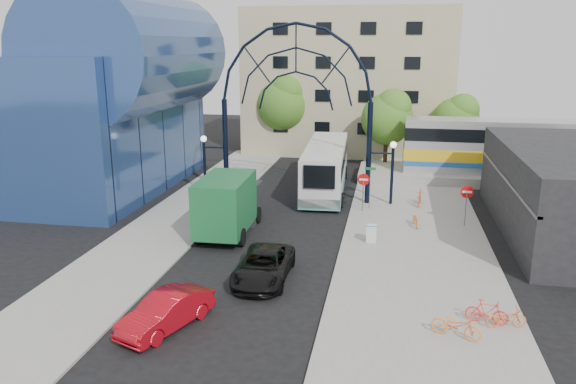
% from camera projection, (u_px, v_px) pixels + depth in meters
% --- Properties ---
extents(ground, '(120.00, 120.00, 0.00)m').
position_uv_depth(ground, '(245.00, 281.00, 26.20)').
color(ground, black).
rests_on(ground, ground).
extents(sidewalk_east, '(8.00, 56.00, 0.12)m').
position_uv_depth(sidewalk_east, '(417.00, 260.00, 28.58)').
color(sidewalk_east, gray).
rests_on(sidewalk_east, ground).
extents(plaza_west, '(5.00, 50.00, 0.12)m').
position_uv_depth(plaza_west, '(164.00, 231.00, 33.03)').
color(plaza_west, gray).
rests_on(plaza_west, ground).
extents(gateway_arch, '(13.64, 0.44, 12.10)m').
position_uv_depth(gateway_arch, '(296.00, 77.00, 37.30)').
color(gateway_arch, black).
rests_on(gateway_arch, ground).
extents(stop_sign, '(0.80, 0.07, 2.50)m').
position_uv_depth(stop_sign, '(363.00, 183.00, 36.25)').
color(stop_sign, slate).
rests_on(stop_sign, sidewalk_east).
extents(do_not_enter_sign, '(0.76, 0.07, 2.48)m').
position_uv_depth(do_not_enter_sign, '(467.00, 196.00, 33.26)').
color(do_not_enter_sign, slate).
rests_on(do_not_enter_sign, sidewalk_east).
extents(street_name_sign, '(0.70, 0.70, 2.80)m').
position_uv_depth(street_name_sign, '(370.00, 179.00, 36.71)').
color(street_name_sign, slate).
rests_on(street_name_sign, sidewalk_east).
extents(sandwich_board, '(0.55, 0.61, 0.99)m').
position_uv_depth(sandwich_board, '(371.00, 232.00, 30.71)').
color(sandwich_board, white).
rests_on(sandwich_board, sidewalk_east).
extents(transit_hall, '(16.50, 18.00, 14.50)m').
position_uv_depth(transit_hall, '(94.00, 100.00, 41.41)').
color(transit_hall, navy).
rests_on(transit_hall, ground).
extents(commercial_block_east, '(6.00, 16.00, 5.00)m').
position_uv_depth(commercial_block_east, '(558.00, 191.00, 32.25)').
color(commercial_block_east, black).
rests_on(commercial_block_east, ground).
extents(apartment_block, '(20.00, 12.10, 14.00)m').
position_uv_depth(apartment_block, '(350.00, 81.00, 57.27)').
color(apartment_block, tan).
rests_on(apartment_block, ground).
extents(train_platform, '(32.00, 5.00, 0.80)m').
position_uv_depth(train_platform, '(567.00, 181.00, 43.49)').
color(train_platform, gray).
rests_on(train_platform, ground).
extents(train_car, '(25.10, 3.05, 4.20)m').
position_uv_depth(train_car, '(571.00, 149.00, 42.84)').
color(train_car, '#B7B7BC').
rests_on(train_car, train_platform).
extents(tree_north_a, '(4.48, 4.48, 7.00)m').
position_uv_depth(tree_north_a, '(388.00, 116.00, 48.57)').
color(tree_north_a, '#382314').
rests_on(tree_north_a, ground).
extents(tree_north_b, '(5.12, 5.12, 8.00)m').
position_uv_depth(tree_north_b, '(284.00, 102.00, 53.96)').
color(tree_north_b, '#382314').
rests_on(tree_north_b, ground).
extents(tree_north_c, '(4.16, 4.16, 6.50)m').
position_uv_depth(tree_north_c, '(457.00, 119.00, 49.50)').
color(tree_north_c, '#382314').
rests_on(tree_north_c, ground).
extents(city_bus, '(3.45, 12.67, 3.44)m').
position_uv_depth(city_bus, '(326.00, 166.00, 41.94)').
color(city_bus, silver).
rests_on(city_bus, ground).
extents(green_truck, '(2.84, 7.01, 3.50)m').
position_uv_depth(green_truck, '(230.00, 204.00, 32.48)').
color(green_truck, black).
rests_on(green_truck, ground).
extents(black_suv, '(2.39, 5.07, 1.40)m').
position_uv_depth(black_suv, '(264.00, 266.00, 26.14)').
color(black_suv, black).
rests_on(black_suv, ground).
extents(red_sedan, '(2.93, 4.47, 1.39)m').
position_uv_depth(red_sedan, '(166.00, 312.00, 21.70)').
color(red_sedan, '#A20914').
rests_on(red_sedan, ground).
extents(bike_near_a, '(0.76, 1.63, 0.82)m').
position_uv_depth(bike_near_a, '(416.00, 220.00, 33.53)').
color(bike_near_a, orange).
rests_on(bike_near_a, sidewalk_east).
extents(bike_near_b, '(0.71, 1.83, 1.07)m').
position_uv_depth(bike_near_b, '(420.00, 197.00, 37.84)').
color(bike_near_b, '#D24A2A').
rests_on(bike_near_b, sidewalk_east).
extents(bike_far_a, '(1.63, 0.83, 0.82)m').
position_uv_depth(bike_far_a, '(506.00, 318.00, 21.58)').
color(bike_far_a, orange).
rests_on(bike_far_a, sidewalk_east).
extents(bike_far_b, '(1.70, 0.79, 0.99)m').
position_uv_depth(bike_far_b, '(487.00, 312.00, 21.87)').
color(bike_far_b, '#F43530').
rests_on(bike_far_b, sidewalk_east).
extents(bike_far_c, '(1.98, 1.23, 0.98)m').
position_uv_depth(bike_far_c, '(456.00, 325.00, 20.83)').
color(bike_far_c, orange).
rests_on(bike_far_c, sidewalk_east).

